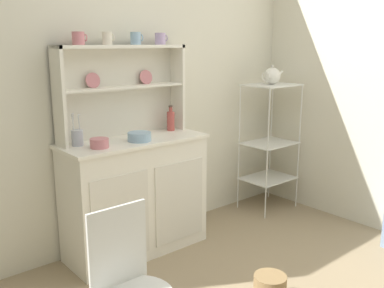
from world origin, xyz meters
The scene contains 15 objects.
wall_back centered at (0.00, 1.62, 1.25)m, with size 3.84×0.05×2.50m, color silver.
hutch_cabinet centered at (-0.20, 1.37, 0.46)m, with size 1.10×0.45×0.89m.
hutch_shelf_unit centered at (-0.20, 1.53, 1.28)m, with size 1.03×0.18×0.68m.
bakers_rack centered at (1.27, 1.31, 0.73)m, with size 0.48×0.37×1.21m.
wire_chair centered at (-0.94, 0.28, 0.52)m, with size 0.36×0.36×0.85m.
floor_basket centered at (0.06, 0.26, 0.08)m, with size 0.21×0.21×0.17m, color #93754C.
cup_rose_0 centered at (-0.54, 1.49, 1.61)m, with size 0.10×0.08×0.09m.
cup_cream_1 centered at (-0.32, 1.49, 1.61)m, with size 0.08×0.07×0.09m.
cup_sky_2 centered at (-0.08, 1.49, 1.61)m, with size 0.09×0.08×0.09m.
cup_lilac_3 centered at (0.14, 1.49, 1.61)m, with size 0.10×0.08×0.09m.
bowl_mixing_large centered at (-0.52, 1.29, 0.92)m, with size 0.13×0.13×0.06m, color #D17A84.
bowl_floral_medium centered at (-0.20, 1.29, 0.92)m, with size 0.17×0.17×0.06m, color #8EB2D1.
jam_bottle centered at (0.21, 1.45, 0.97)m, with size 0.06×0.06×0.20m.
utensil_jar centered at (-0.61, 1.45, 0.95)m, with size 0.08×0.08×0.23m.
porcelain_teapot centered at (1.27, 1.31, 1.28)m, with size 0.24×0.15×0.17m.
Camera 1 is at (-1.88, -1.29, 1.58)m, focal length 40.52 mm.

